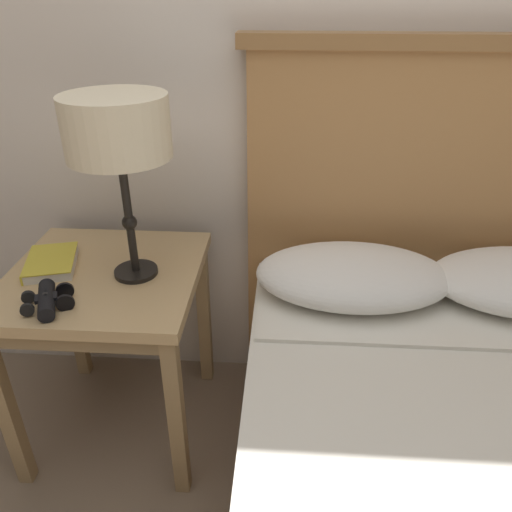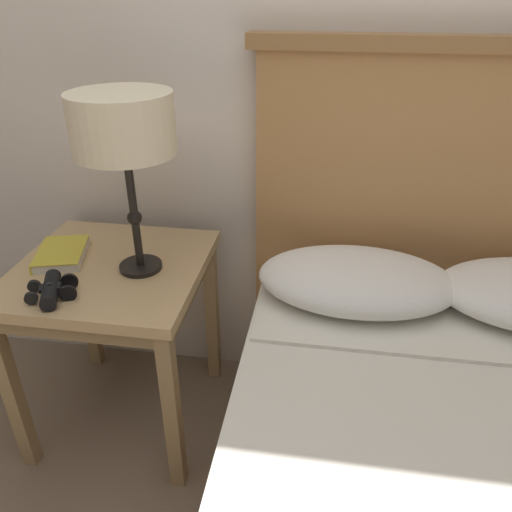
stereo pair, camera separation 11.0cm
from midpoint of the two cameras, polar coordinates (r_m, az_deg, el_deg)
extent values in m
cube|color=silver|center=(1.65, 5.44, 24.80)|extent=(8.00, 0.06, 2.60)
cube|color=tan|center=(1.62, -14.49, -1.60)|extent=(0.58, 0.58, 0.04)
cube|color=#917650|center=(1.64, -14.31, -2.89)|extent=(0.55, 0.55, 0.05)
cube|color=#A4865B|center=(1.74, -24.40, -14.21)|extent=(0.04, 0.04, 0.60)
cube|color=#A4865B|center=(1.55, -7.47, -17.46)|extent=(0.04, 0.04, 0.60)
cube|color=#A4865B|center=(2.08, -17.36, -5.04)|extent=(0.04, 0.04, 0.60)
cube|color=#A4865B|center=(1.92, -3.40, -6.59)|extent=(0.04, 0.04, 0.60)
cube|color=white|center=(1.56, 23.85, -7.70)|extent=(1.15, 0.28, 0.01)
cube|color=#AD7A47|center=(1.81, 22.00, 0.71)|extent=(1.25, 0.06, 1.24)
cube|color=olive|center=(1.64, 26.38, 20.93)|extent=(1.31, 0.10, 0.04)
ellipsoid|color=white|center=(1.56, 13.41, -2.75)|extent=(0.60, 0.36, 0.15)
cylinder|color=black|center=(1.57, -11.09, -1.19)|extent=(0.13, 0.13, 0.01)
cylinder|color=black|center=(1.49, -11.74, 4.89)|extent=(0.02, 0.02, 0.35)
sphere|color=black|center=(1.49, -11.68, 4.28)|extent=(0.04, 0.04, 0.04)
cylinder|color=beige|center=(1.40, -12.81, 14.51)|extent=(0.28, 0.28, 0.16)
cube|color=silver|center=(1.69, -19.60, 0.16)|extent=(0.19, 0.23, 0.03)
cube|color=gold|center=(1.68, -19.69, 0.62)|extent=(0.19, 0.23, 0.00)
cube|color=gold|center=(1.71, -21.86, 0.03)|extent=(0.06, 0.20, 0.03)
cylinder|color=black|center=(1.46, -20.56, -4.35)|extent=(0.08, 0.10, 0.04)
cylinder|color=black|center=(1.46, -18.72, -4.14)|extent=(0.05, 0.03, 0.05)
cylinder|color=black|center=(1.47, -22.39, -4.55)|extent=(0.04, 0.03, 0.04)
cylinder|color=black|center=(1.52, -20.41, -3.05)|extent=(0.08, 0.10, 0.04)
cylinder|color=black|center=(1.51, -18.63, -2.85)|extent=(0.05, 0.03, 0.05)
cylinder|color=black|center=(1.52, -22.17, -3.25)|extent=(0.04, 0.03, 0.04)
cube|color=black|center=(1.48, -20.54, -3.44)|extent=(0.07, 0.06, 0.01)
cylinder|color=black|center=(1.48, -20.56, -3.29)|extent=(0.02, 0.02, 0.02)
camera|label=1|loc=(0.05, -87.76, 1.24)|focal=35.00mm
camera|label=2|loc=(0.05, 92.24, -1.24)|focal=35.00mm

